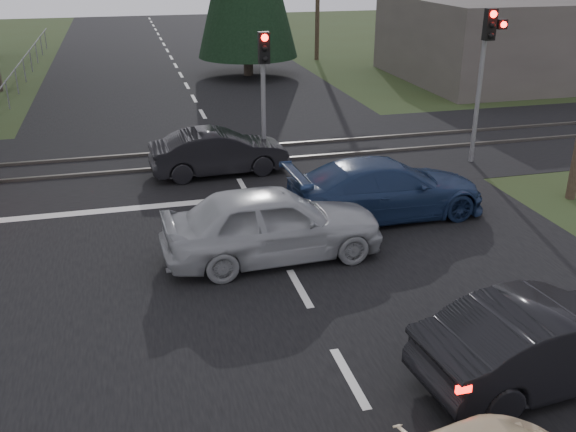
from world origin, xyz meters
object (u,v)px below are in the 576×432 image
object	(u,v)px
traffic_signal_center	(264,77)
dark_hatchback	(550,341)
dark_car_far	(219,152)
traffic_signal_right	(486,57)
silver_car	(272,223)
blue_sedan	(386,189)

from	to	relation	value
traffic_signal_center	dark_hatchback	bearing A→B (deg)	-80.25
traffic_signal_center	dark_car_far	distance (m)	2.60
dark_hatchback	traffic_signal_right	bearing A→B (deg)	-29.73
silver_car	blue_sedan	size ratio (longest dim) A/B	0.94
traffic_signal_center	dark_car_far	bearing A→B (deg)	-170.10
silver_car	dark_car_far	distance (m)	5.92
dark_hatchback	dark_car_far	world-z (taller)	dark_hatchback
blue_sedan	dark_car_far	size ratio (longest dim) A/B	1.25
traffic_signal_center	dark_car_far	xyz separation A→B (m)	(-1.46, -0.25, -2.13)
blue_sedan	dark_car_far	world-z (taller)	blue_sedan
traffic_signal_right	dark_hatchback	size ratio (longest dim) A/B	1.09
dark_hatchback	blue_sedan	size ratio (longest dim) A/B	0.85
dark_hatchback	traffic_signal_center	bearing A→B (deg)	4.05
dark_car_far	blue_sedan	bearing A→B (deg)	-143.64
traffic_signal_right	dark_hatchback	xyz separation A→B (m)	(-4.58, -10.27, -2.60)
dark_hatchback	dark_car_far	size ratio (longest dim) A/B	1.06
silver_car	blue_sedan	distance (m)	3.65
traffic_signal_right	blue_sedan	distance (m)	6.16
traffic_signal_center	silver_car	world-z (taller)	traffic_signal_center
dark_hatchback	dark_car_far	distance (m)	11.73
traffic_signal_center	blue_sedan	size ratio (longest dim) A/B	0.80
traffic_signal_right	traffic_signal_center	xyz separation A→B (m)	(-6.55, 1.20, -0.51)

